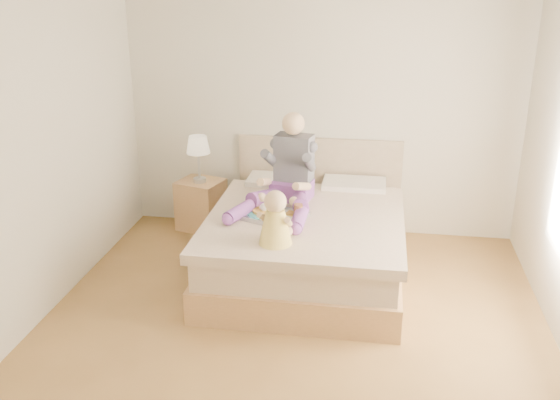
# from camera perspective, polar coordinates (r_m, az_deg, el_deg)

# --- Properties ---
(room) EXTENTS (4.02, 4.22, 2.71)m
(room) POSITION_cam_1_polar(r_m,az_deg,el_deg) (4.32, 2.18, 5.12)
(room) COLOR brown
(room) RESTS_ON ground
(bed) EXTENTS (1.70, 2.18, 1.00)m
(bed) POSITION_cam_1_polar(r_m,az_deg,el_deg) (5.74, 2.55, -3.49)
(bed) COLOR #A87E4E
(bed) RESTS_ON ground
(nightstand) EXTENTS (0.53, 0.50, 0.54)m
(nightstand) POSITION_cam_1_polar(r_m,az_deg,el_deg) (6.72, -7.21, -0.41)
(nightstand) COLOR #A87E4E
(nightstand) RESTS_ON ground
(lamp) EXTENTS (0.24, 0.24, 0.49)m
(lamp) POSITION_cam_1_polar(r_m,az_deg,el_deg) (6.48, -7.49, 4.79)
(lamp) COLOR silver
(lamp) RESTS_ON nightstand
(adult) EXTENTS (0.72, 1.07, 0.85)m
(adult) POSITION_cam_1_polar(r_m,az_deg,el_deg) (5.67, 0.70, 2.07)
(adult) COLOR #663380
(adult) RESTS_ON bed
(tray) EXTENTS (0.62, 0.56, 0.15)m
(tray) POSITION_cam_1_polar(r_m,az_deg,el_deg) (5.42, -0.52, -1.26)
(tray) COLOR silver
(tray) RESTS_ON bed
(baby) EXTENTS (0.30, 0.40, 0.44)m
(baby) POSITION_cam_1_polar(r_m,az_deg,el_deg) (4.87, -0.37, -2.02)
(baby) COLOR #F4D34D
(baby) RESTS_ON bed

